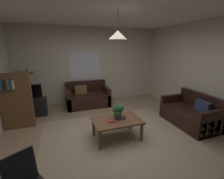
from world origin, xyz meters
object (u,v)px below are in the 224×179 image
object	(u,v)px
couch_right_side	(191,114)
pendant_lamp	(118,35)
potted_palm_corner	(28,92)
couch_under_window	(88,98)
remote_on_table_0	(124,118)
bookshelf_corner	(16,101)
tv_stand	(31,107)
coffee_table	(117,122)
potted_plant_on_table	(118,111)
tv	(29,92)
book_on_table_0	(111,121)

from	to	relation	value
couch_right_side	pendant_lamp	distance (m)	2.85
couch_right_side	potted_palm_corner	world-z (taller)	potted_palm_corner
couch_under_window	remote_on_table_0	size ratio (longest dim) A/B	8.93
remote_on_table_0	pendant_lamp	bearing A→B (deg)	31.63
remote_on_table_0	bookshelf_corner	distance (m)	2.70
tv_stand	pendant_lamp	bearing A→B (deg)	-45.18
potted_palm_corner	coffee_table	bearing A→B (deg)	-50.27
couch_right_side	remote_on_table_0	distance (m)	1.91
remote_on_table_0	potted_palm_corner	world-z (taller)	potted_palm_corner
potted_plant_on_table	tv	bearing A→B (deg)	135.97
potted_palm_corner	book_on_table_0	bearing A→B (deg)	-53.00
potted_palm_corner	couch_right_side	bearing A→B (deg)	-31.23
book_on_table_0	tv_stand	distance (m)	2.77
book_on_table_0	remote_on_table_0	size ratio (longest dim) A/B	0.78
potted_plant_on_table	tv_stand	distance (m)	2.85
couch_under_window	potted_plant_on_table	distance (m)	2.29
coffee_table	tv	xyz separation A→B (m)	(-1.99, 1.98, 0.34)
couch_right_side	remote_on_table_0	bearing A→B (deg)	-90.64
couch_under_window	potted_plant_on_table	xyz separation A→B (m)	(0.26, -2.25, 0.37)
couch_under_window	bookshelf_corner	world-z (taller)	bookshelf_corner
potted_palm_corner	bookshelf_corner	world-z (taller)	potted_palm_corner
tv	couch_under_window	bearing A→B (deg)	9.48
couch_right_side	tv	world-z (taller)	tv
potted_plant_on_table	couch_right_side	bearing A→B (deg)	-0.98
tv	coffee_table	bearing A→B (deg)	-44.87
book_on_table_0	tv	xyz separation A→B (m)	(-1.84, 2.04, 0.25)
couch_right_side	pendant_lamp	bearing A→B (deg)	-90.25
couch_right_side	remote_on_table_0	size ratio (longest dim) A/B	8.81
pendant_lamp	tv	bearing A→B (deg)	135.13
tv_stand	bookshelf_corner	bearing A→B (deg)	-104.95
couch_right_side	bookshelf_corner	size ratio (longest dim) A/B	1.01
couch_under_window	couch_right_side	world-z (taller)	same
coffee_table	potted_palm_corner	world-z (taller)	potted_palm_corner
coffee_table	couch_right_side	bearing A→B (deg)	-0.25
potted_plant_on_table	pendant_lamp	distance (m)	1.58
tv	couch_right_side	bearing A→B (deg)	-26.03
book_on_table_0	remote_on_table_0	distance (m)	0.34
book_on_table_0	potted_palm_corner	distance (m)	3.24
couch_right_side	potted_plant_on_table	xyz separation A→B (m)	(-2.05, 0.04, 0.37)
couch_right_side	bookshelf_corner	distance (m)	4.48
couch_under_window	pendant_lamp	size ratio (longest dim) A/B	2.65
couch_under_window	couch_right_side	xyz separation A→B (m)	(2.31, -2.28, 0.00)
couch_under_window	potted_plant_on_table	size ratio (longest dim) A/B	4.10
book_on_table_0	pendant_lamp	xyz separation A→B (m)	(0.15, 0.06, 1.75)
potted_palm_corner	bookshelf_corner	bearing A→B (deg)	-93.50
book_on_table_0	bookshelf_corner	bearing A→B (deg)	146.04
couch_under_window	couch_right_side	size ratio (longest dim) A/B	1.01
potted_palm_corner	bookshelf_corner	size ratio (longest dim) A/B	1.02
remote_on_table_0	tv_stand	world-z (taller)	tv_stand
coffee_table	bookshelf_corner	bearing A→B (deg)	149.04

